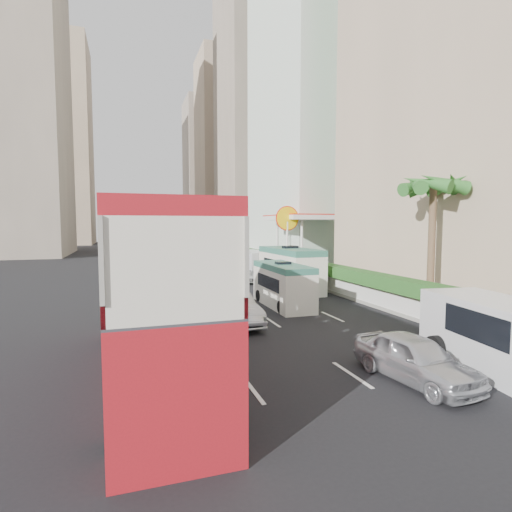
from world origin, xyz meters
name	(u,v)px	position (x,y,z in m)	size (l,w,h in m)	color
ground_plane	(331,353)	(0.00, 0.00, 0.00)	(200.00, 200.00, 0.00)	black
double_decker_bus	(156,292)	(-6.00, 0.00, 2.53)	(2.50, 11.00, 5.06)	#AC171F
car_silver_lane_a	(232,324)	(-2.28, 5.22, 0.00)	(1.63, 4.66, 1.54)	#B7BABE
car_silver_lane_b	(414,381)	(1.07, -3.00, 0.00)	(1.61, 4.01, 1.37)	#B7BABE
van_asset	(235,281)	(1.46, 18.37, 0.00)	(2.32, 5.04, 1.40)	silver
minibus_near	(283,285)	(1.44, 8.18, 1.18)	(1.78, 5.34, 2.37)	silver
minibus_far	(290,269)	(3.97, 13.14, 1.46)	(2.20, 6.60, 2.93)	silver
panel_van_near	(506,338)	(4.07, -3.40, 1.11)	(2.22, 5.55, 2.22)	silver
panel_van_far	(252,262)	(4.37, 23.12, 1.05)	(2.09, 5.23, 2.09)	silver
sidewalk	(290,268)	(9.00, 25.00, 0.09)	(6.00, 120.00, 0.18)	#99968C
kerb_wall	(313,277)	(6.20, 14.00, 0.68)	(0.30, 44.00, 1.00)	silver
hedge	(313,266)	(6.20, 14.00, 1.53)	(1.10, 44.00, 0.70)	#2D6626
palm_tree	(431,248)	(7.80, 4.00, 3.38)	(0.36, 0.36, 6.40)	brown
shell_station	(308,243)	(10.00, 23.00, 2.75)	(6.50, 8.00, 5.50)	silver
tower_stripe	(330,28)	(18.00, 34.00, 29.00)	(16.00, 18.00, 58.00)	white
tower_mid	(266,112)	(18.00, 58.00, 25.00)	(16.00, 16.00, 50.00)	gray
tower_far_a	(228,151)	(17.00, 82.00, 22.00)	(14.00, 14.00, 44.00)	tan
tower_far_b	(210,172)	(17.00, 104.00, 20.00)	(14.00, 14.00, 40.00)	gray
tower_left_b	(53,143)	(-22.00, 90.00, 23.00)	(16.00, 16.00, 46.00)	tan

